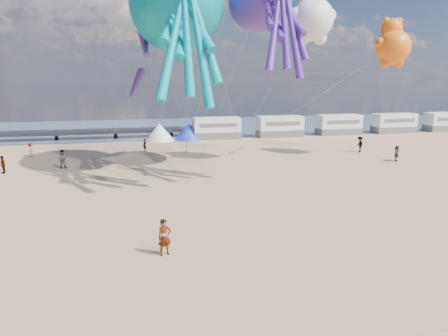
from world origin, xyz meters
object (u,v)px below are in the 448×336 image
motorhome_4 (445,122)px  beachgoer_4 (397,154)px  sandbag_d (243,148)px  motorhome_1 (280,126)px  tent_blue (188,131)px  beachgoer_2 (360,144)px  motorhome_3 (394,123)px  standing_person (164,237)px  sandbag_b (202,157)px  sandbag_e (186,152)px  windsock_right (136,83)px  motorhome_2 (339,125)px  beachgoer_1 (62,159)px  sandbag_a (99,164)px  kite_octopus_teal (176,5)px  tent_white (159,132)px  motorhome_0 (216,128)px  windsock_mid (201,7)px  windsock_left (145,43)px  beachgoer_5 (145,145)px  beachgoer_6 (31,150)px  kite_octopus_purple (260,0)px  kite_teddy_orange (393,47)px  kite_panda (313,20)px  beachgoer_3 (3,165)px

motorhome_4 → beachgoer_4: 30.32m
sandbag_d → motorhome_1: bearing=47.8°
tent_blue → beachgoer_2: (17.93, -14.18, -0.28)m
motorhome_3 → standing_person: 53.53m
beachgoer_4 → sandbag_b: size_ratio=3.19×
sandbag_e → windsock_right: size_ratio=0.10×
motorhome_2 → motorhome_3: same height
motorhome_3 → standing_person: size_ratio=3.64×
beachgoer_1 → sandbag_a: (3.25, 0.46, -0.80)m
sandbag_d → kite_octopus_teal: kite_octopus_teal is taller
tent_white → sandbag_e: 10.57m
motorhome_0 → windsock_mid: size_ratio=0.96×
motorhome_3 → windsock_left: bearing=-157.0°
motorhome_2 → motorhome_3: size_ratio=1.00×
motorhome_4 → motorhome_2: bearing=180.0°
motorhome_1 → standing_person: motorhome_1 is taller
beachgoer_5 → windsock_left: bearing=-32.3°
beachgoer_6 → motorhome_3: bearing=-74.8°
beachgoer_5 → sandbag_e: (4.57, -2.10, -0.65)m
standing_person → beachgoer_4: (25.23, 17.23, -0.11)m
motorhome_1 → motorhome_3: same height
kite_octopus_purple → motorhome_0: bearing=81.3°
beachgoer_6 → windsock_mid: 24.38m
beachgoer_5 → windsock_left: windsock_left is taller
tent_white → beachgoer_2: 26.12m
sandbag_d → kite_teddy_orange: size_ratio=0.08×
beachgoer_2 → sandbag_d: 13.64m
windsock_mid → sandbag_a: bearing=163.9°
beachgoer_2 → kite_octopus_teal: 25.70m
kite_teddy_orange → sandbag_b: bearing=-176.4°
sandbag_b → sandbag_e: 3.29m
tent_white → kite_teddy_orange: (22.80, -17.53, 10.29)m
motorhome_0 → sandbag_d: (1.34, -8.99, -1.39)m
motorhome_3 → motorhome_4: 9.50m
kite_octopus_teal → windsock_right: bearing=123.8°
sandbag_e → kite_octopus_teal: 16.70m
sandbag_d → windsock_right: windsock_right is taller
beachgoer_1 → kite_teddy_orange: size_ratio=0.30×
motorhome_0 → beachgoer_5: bearing=-141.6°
sandbag_b → sandbag_a: bearing=-171.1°
beachgoer_4 → kite_panda: (-9.68, 0.80, 12.90)m
beachgoer_5 → kite_teddy_orange: 28.85m
windsock_right → sandbag_a: bearing=-149.1°
motorhome_1 → sandbag_e: motorhome_1 is taller
motorhome_4 → sandbag_b: (-42.36, -13.26, -1.39)m
tent_blue → motorhome_2: bearing=0.0°
beachgoer_3 → kite_panda: kite_panda is taller
motorhome_4 → kite_octopus_teal: kite_octopus_teal is taller
beachgoer_4 → windsock_left: (-25.01, 3.23, 10.75)m
motorhome_2 → standing_person: bearing=-128.5°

